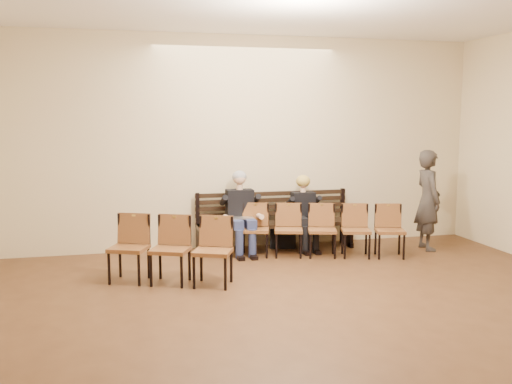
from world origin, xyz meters
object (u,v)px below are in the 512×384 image
(laptop, at_px, (243,219))
(bench, at_px, (275,236))
(seated_man, at_px, (241,213))
(seated_woman, at_px, (305,217))
(water_bottle, at_px, (313,218))
(bag, at_px, (283,238))
(chair_row_front, at_px, (322,230))
(chair_row_back, at_px, (170,250))
(passerby, at_px, (428,193))

(laptop, bearing_deg, bench, 24.27)
(laptop, bearing_deg, seated_man, 92.22)
(seated_woman, bearing_deg, bench, 165.62)
(laptop, relative_size, water_bottle, 1.58)
(bench, xyz_separation_m, bag, (0.16, 0.10, -0.07))
(bench, height_order, seated_woman, seated_woman)
(seated_woman, height_order, chair_row_front, seated_woman)
(water_bottle, bearing_deg, laptop, 175.78)
(water_bottle, bearing_deg, chair_row_back, -152.68)
(seated_man, xyz_separation_m, laptop, (-0.00, -0.12, -0.07))
(seated_man, height_order, chair_row_front, seated_man)
(seated_woman, relative_size, chair_row_back, 0.67)
(seated_woman, bearing_deg, chair_row_front, -78.21)
(passerby, distance_m, chair_row_front, 1.92)
(passerby, relative_size, chair_row_front, 0.75)
(water_bottle, xyz_separation_m, bag, (-0.38, 0.43, -0.40))
(bench, relative_size, bag, 6.09)
(seated_woman, height_order, passerby, passerby)
(chair_row_front, bearing_deg, laptop, 176.83)
(bench, distance_m, chair_row_back, 2.45)
(seated_woman, bearing_deg, passerby, -13.77)
(bench, xyz_separation_m, seated_man, (-0.61, -0.12, 0.42))
(bench, height_order, water_bottle, water_bottle)
(chair_row_back, bearing_deg, water_bottle, 50.08)
(chair_row_front, bearing_deg, chair_row_back, -143.60)
(bag, bearing_deg, chair_row_front, -60.98)
(chair_row_back, bearing_deg, seated_woman, 54.65)
(laptop, distance_m, chair_row_front, 1.26)
(water_bottle, height_order, passerby, passerby)
(laptop, relative_size, passerby, 0.18)
(laptop, distance_m, bag, 0.94)
(chair_row_back, bearing_deg, passerby, 35.51)
(seated_man, relative_size, water_bottle, 6.07)
(bench, relative_size, chair_row_back, 1.61)
(bench, relative_size, seated_man, 2.02)
(seated_woman, height_order, laptop, seated_woman)
(bench, relative_size, laptop, 7.77)
(bag, height_order, chair_row_front, chair_row_front)
(chair_row_front, bearing_deg, bag, 134.77)
(seated_woman, distance_m, laptop, 1.08)
(water_bottle, bearing_deg, seated_man, 169.74)
(bench, bearing_deg, chair_row_front, -48.33)
(water_bottle, relative_size, passerby, 0.11)
(water_bottle, height_order, chair_row_front, chair_row_front)
(bag, bearing_deg, laptop, -155.99)
(bench, height_order, passerby, passerby)
(seated_woman, bearing_deg, chair_row_back, -148.11)
(chair_row_front, relative_size, chair_row_back, 1.57)
(laptop, bearing_deg, water_bottle, -1.76)
(bag, bearing_deg, seated_man, -164.05)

